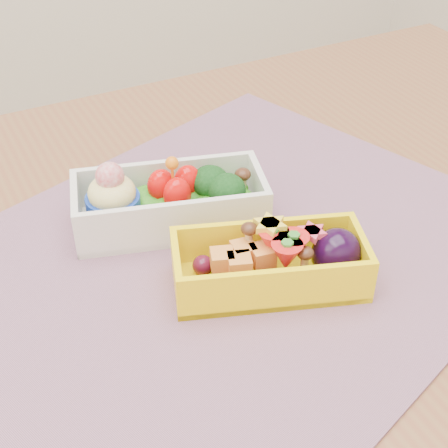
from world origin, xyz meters
name	(u,v)px	position (x,y,z in m)	size (l,w,h in m)	color
table	(230,333)	(0.00, 0.00, 0.65)	(1.20, 0.80, 0.75)	brown
placemat	(219,261)	(-0.01, 0.00, 0.75)	(0.57, 0.44, 0.00)	gray
bento_white	(169,202)	(-0.03, 0.08, 0.78)	(0.20, 0.13, 0.08)	silver
bento_yellow	(274,262)	(0.02, -0.05, 0.78)	(0.19, 0.13, 0.06)	yellow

